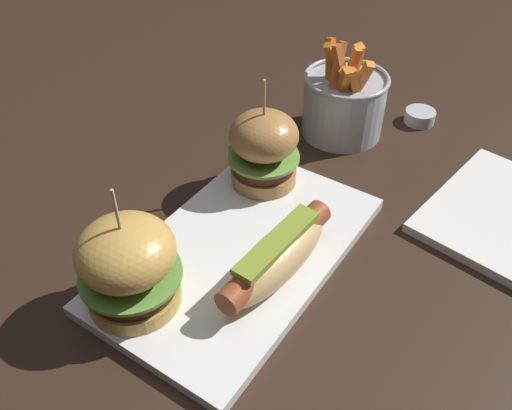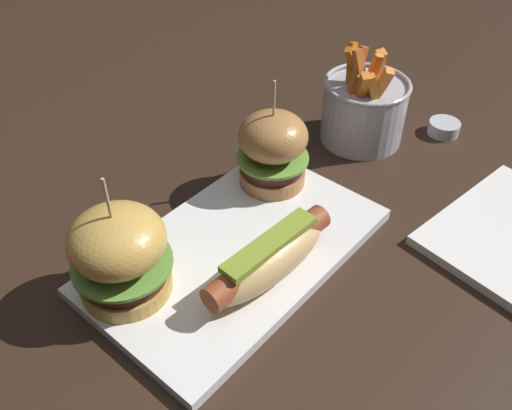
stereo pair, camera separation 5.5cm
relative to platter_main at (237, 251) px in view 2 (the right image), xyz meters
The scene contains 7 objects.
ground_plane 0.01m from the platter_main, ahead, with size 3.00×3.00×0.00m, color black.
platter_main is the anchor object (origin of this frame).
hot_dog 0.06m from the platter_main, 98.17° to the right, with size 0.17×0.06×0.05m.
slider_left 0.14m from the platter_main, 158.96° to the left, with size 0.10×0.10×0.14m.
slider_right 0.14m from the platter_main, 20.93° to the left, with size 0.09×0.09×0.14m.
fries_bucket 0.30m from the platter_main, ahead, with size 0.12×0.12×0.15m.
sauce_ramekin 0.39m from the platter_main, ahead, with size 0.05×0.05×0.02m.
Camera 2 is at (-0.32, -0.30, 0.46)m, focal length 38.58 mm.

